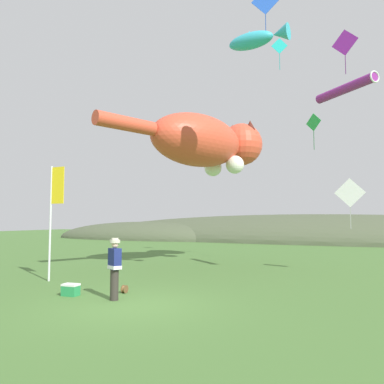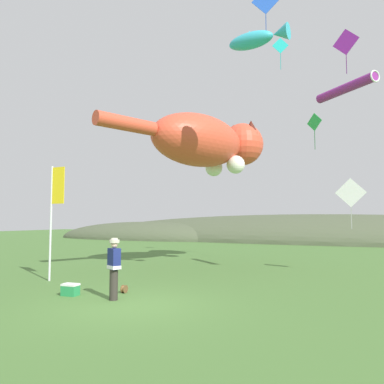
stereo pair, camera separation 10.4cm
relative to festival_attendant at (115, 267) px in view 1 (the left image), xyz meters
name	(u,v)px [view 1 (the left image)]	position (x,y,z in m)	size (l,w,h in m)	color
ground_plane	(130,305)	(0.78, -0.34, -0.95)	(120.00, 120.00, 0.00)	#477033
distant_hill_ridge	(283,240)	(-1.61, 32.96, -0.95)	(59.97, 16.19, 5.78)	#4C563D
festival_attendant	(115,267)	(0.00, 0.00, 0.00)	(0.49, 0.42, 1.77)	#332D28
kite_spool	(125,289)	(-0.33, 1.00, -0.83)	(0.12, 0.25, 0.25)	olive
picnic_cooler	(71,290)	(-1.59, -0.03, -0.77)	(0.52, 0.37, 0.36)	#268C4C
festival_banner_pole	(54,205)	(-4.12, 1.73, 1.91)	(0.66, 0.08, 4.36)	silver
kite_giant_cat	(208,143)	(-0.54, 8.47, 5.27)	(4.94, 9.55, 3.07)	#E04C33
kite_fish_windsock	(257,39)	(3.22, 4.11, 8.00)	(2.33, 0.86, 0.70)	#33B2CC
kite_tube_streamer	(345,89)	(6.10, 5.98, 6.30)	(2.31, 2.09, 0.44)	#8C268C
kite_diamond_violet	(345,43)	(6.02, 9.56, 9.70)	(1.20, 0.47, 2.18)	purple
kite_diamond_teal	(279,46)	(2.70, 10.89, 10.76)	(0.84, 0.32, 1.78)	#19BFBF
kite_diamond_blue	(265,2)	(3.16, 5.74, 10.35)	(1.13, 0.27, 2.06)	blue
kite_diamond_green	(314,123)	(4.52, 9.59, 6.02)	(0.75, 0.49, 1.78)	green
kite_diamond_white	(350,193)	(6.09, 8.08, 2.47)	(1.24, 0.03, 2.14)	white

